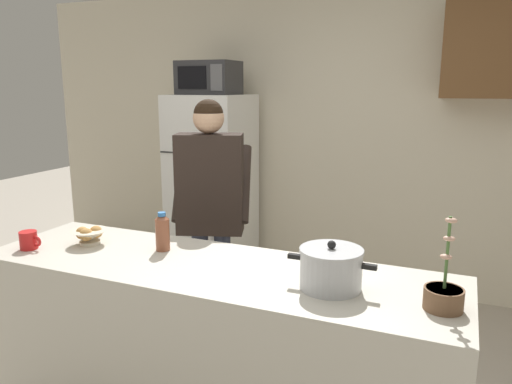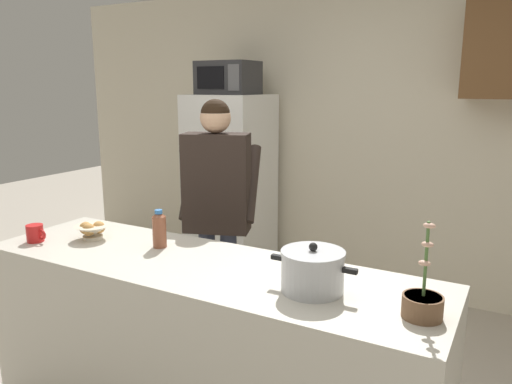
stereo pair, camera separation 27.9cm
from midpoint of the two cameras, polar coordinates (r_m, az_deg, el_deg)
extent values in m
cube|color=beige|center=(4.39, 7.20, 6.11)|extent=(6.00, 0.12, 2.60)
cube|color=beige|center=(2.59, -8.28, -18.03)|extent=(2.34, 0.68, 0.92)
cube|color=white|center=(4.43, -6.89, 0.18)|extent=(0.64, 0.64, 1.69)
cube|color=#333333|center=(4.09, -9.29, 4.39)|extent=(0.63, 0.01, 0.01)
cylinder|color=#B2B2B7|center=(4.07, -7.16, -2.13)|extent=(0.02, 0.02, 0.76)
cube|color=#2D2D30|center=(4.32, -7.37, 12.99)|extent=(0.48, 0.36, 0.28)
cube|color=black|center=(4.19, -9.40, 12.96)|extent=(0.26, 0.01, 0.18)
cube|color=#59595B|center=(4.07, -6.61, 13.06)|extent=(0.11, 0.01, 0.21)
cylinder|color=#33384C|center=(3.40, -6.25, -11.26)|extent=(0.11, 0.11, 0.82)
cylinder|color=#33384C|center=(3.43, -8.75, -11.14)|extent=(0.11, 0.11, 0.82)
cube|color=#2D231E|center=(3.20, -7.87, 0.91)|extent=(0.47, 0.33, 0.65)
sphere|color=#D8A884|center=(3.14, -8.09, 8.47)|extent=(0.20, 0.20, 0.20)
sphere|color=black|center=(3.14, -8.11, 8.92)|extent=(0.19, 0.19, 0.19)
cylinder|color=#2D231E|center=(3.29, -3.81, 0.95)|extent=(0.20, 0.39, 0.50)
cylinder|color=#2D231E|center=(3.36, -11.02, 1.01)|extent=(0.20, 0.39, 0.50)
cylinder|color=silver|center=(2.10, 4.89, -9.10)|extent=(0.26, 0.26, 0.16)
cylinder|color=silver|center=(2.07, 4.93, -6.85)|extent=(0.27, 0.27, 0.02)
sphere|color=black|center=(2.06, 4.95, -6.17)|extent=(0.04, 0.04, 0.04)
cube|color=black|center=(2.14, 0.79, -7.53)|extent=(0.06, 0.02, 0.02)
cube|color=black|center=(2.05, 9.23, -8.63)|extent=(0.06, 0.02, 0.02)
cylinder|color=red|center=(2.91, -27.43, -5.02)|extent=(0.09, 0.09, 0.10)
torus|color=red|center=(2.87, -26.69, -5.19)|extent=(0.06, 0.01, 0.06)
cylinder|color=beige|center=(2.86, -21.39, -5.51)|extent=(0.11, 0.11, 0.02)
cone|color=beige|center=(2.85, -21.45, -4.75)|extent=(0.20, 0.20, 0.06)
sphere|color=tan|center=(2.86, -22.18, -4.48)|extent=(0.07, 0.07, 0.07)
sphere|color=tan|center=(2.85, -20.77, -4.40)|extent=(0.07, 0.07, 0.07)
sphere|color=tan|center=(2.82, -21.82, -4.66)|extent=(0.07, 0.07, 0.07)
cylinder|color=brown|center=(2.63, -13.80, -4.88)|extent=(0.07, 0.07, 0.17)
cone|color=brown|center=(2.60, -13.91, -2.85)|extent=(0.07, 0.07, 0.03)
cylinder|color=#3372BF|center=(2.60, -13.92, -2.55)|extent=(0.04, 0.04, 0.02)
cylinder|color=brown|center=(2.01, 17.17, -11.83)|extent=(0.15, 0.15, 0.09)
cylinder|color=#38281E|center=(1.99, 17.24, -10.82)|extent=(0.13, 0.14, 0.01)
cylinder|color=#4C7238|center=(1.94, 17.52, -6.82)|extent=(0.01, 0.02, 0.29)
ellipsoid|color=#D8A58C|center=(1.94, 17.37, -7.25)|extent=(0.04, 0.03, 0.02)
ellipsoid|color=#D8A58C|center=(1.92, 17.67, -5.23)|extent=(0.04, 0.03, 0.02)
ellipsoid|color=#D8A58C|center=(1.90, 17.85, -3.21)|extent=(0.04, 0.03, 0.02)
camera|label=1|loc=(0.14, -92.86, -0.62)|focal=34.51mm
camera|label=2|loc=(0.14, 87.14, 0.62)|focal=34.51mm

